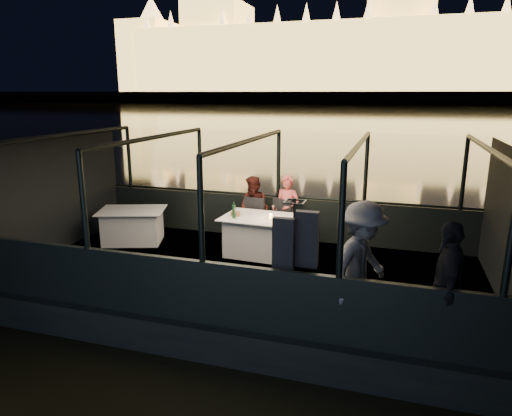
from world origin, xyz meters
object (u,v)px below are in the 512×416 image
(dining_table_central, at_px, (261,236))
(dining_table_aft, at_px, (133,224))
(chair_port_right, at_px, (280,227))
(coat_stand, at_px, (293,264))
(wine_bottle, at_px, (234,210))
(person_man_maroon, at_px, (254,208))
(passenger_stripe, at_px, (361,269))
(passenger_dark, at_px, (447,281))
(person_woman_coral, at_px, (287,209))
(chair_port_left, at_px, (251,225))

(dining_table_central, bearing_deg, dining_table_aft, -179.04)
(dining_table_central, relative_size, chair_port_right, 1.51)
(coat_stand, relative_size, wine_bottle, 5.78)
(person_man_maroon, bearing_deg, dining_table_aft, -148.09)
(chair_port_right, bearing_deg, person_man_maroon, -176.82)
(chair_port_right, height_order, passenger_stripe, passenger_stripe)
(wine_bottle, bearing_deg, chair_port_right, 45.78)
(person_man_maroon, bearing_deg, wine_bottle, -82.12)
(coat_stand, bearing_deg, chair_port_right, 107.44)
(person_man_maroon, relative_size, passenger_dark, 0.87)
(chair_port_right, distance_m, passenger_dark, 4.13)
(chair_port_right, bearing_deg, dining_table_aft, -147.21)
(dining_table_central, relative_size, person_woman_coral, 1.00)
(wine_bottle, bearing_deg, passenger_dark, -31.94)
(person_man_maroon, bearing_deg, chair_port_left, -71.27)
(dining_table_aft, height_order, passenger_dark, passenger_dark)
(chair_port_right, xyz_separation_m, coat_stand, (0.97, -3.10, 0.45))
(dining_table_aft, xyz_separation_m, person_woman_coral, (3.13, 0.82, 0.36))
(dining_table_aft, height_order, chair_port_left, chair_port_left)
(passenger_dark, bearing_deg, chair_port_right, -132.68)
(coat_stand, bearing_deg, dining_table_central, 115.26)
(dining_table_aft, xyz_separation_m, chair_port_right, (3.04, 0.56, 0.06))
(dining_table_aft, distance_m, chair_port_left, 2.51)
(chair_port_left, height_order, coat_stand, coat_stand)
(dining_table_central, distance_m, passenger_stripe, 3.16)
(dining_table_aft, bearing_deg, chair_port_left, 11.41)
(person_woman_coral, bearing_deg, person_man_maroon, -166.49)
(passenger_dark, relative_size, wine_bottle, 5.23)
(dining_table_central, distance_m, chair_port_right, 0.57)
(passenger_stripe, distance_m, passenger_dark, 1.04)
(person_woman_coral, height_order, wine_bottle, person_woman_coral)
(dining_table_aft, xyz_separation_m, passenger_dark, (5.90, -2.40, 0.47))
(person_woman_coral, relative_size, wine_bottle, 4.70)
(dining_table_central, relative_size, dining_table_aft, 1.09)
(dining_table_aft, distance_m, passenger_dark, 6.39)
(chair_port_left, relative_size, person_man_maroon, 0.69)
(passenger_stripe, bearing_deg, dining_table_central, 65.40)
(chair_port_right, bearing_deg, person_woman_coral, 93.99)
(dining_table_aft, height_order, person_man_maroon, person_man_maroon)
(dining_table_central, height_order, person_man_maroon, person_man_maroon)
(dining_table_central, height_order, dining_table_aft, dining_table_central)
(dining_table_aft, bearing_deg, coat_stand, -32.29)
(dining_table_aft, distance_m, coat_stand, 4.78)
(dining_table_central, xyz_separation_m, person_woman_coral, (0.33, 0.77, 0.36))
(person_man_maroon, bearing_deg, person_woman_coral, 18.54)
(person_man_maroon, height_order, passenger_dark, passenger_dark)
(passenger_stripe, bearing_deg, person_man_maroon, 62.34)
(coat_stand, distance_m, passenger_stripe, 0.88)
(passenger_stripe, height_order, passenger_dark, passenger_stripe)
(dining_table_aft, distance_m, wine_bottle, 2.40)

